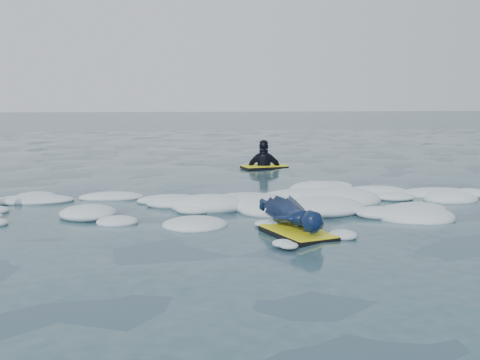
% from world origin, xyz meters
% --- Properties ---
extents(ground, '(120.00, 120.00, 0.00)m').
position_xyz_m(ground, '(0.00, 0.00, 0.00)').
color(ground, '#1B2B41').
rests_on(ground, ground).
extents(foam_band, '(12.00, 3.10, 0.30)m').
position_xyz_m(foam_band, '(0.00, 1.03, 0.00)').
color(foam_band, silver).
rests_on(foam_band, ground).
extents(prone_woman_unit, '(0.83, 1.59, 0.39)m').
position_xyz_m(prone_woman_unit, '(0.83, -0.97, 0.20)').
color(prone_woman_unit, black).
rests_on(prone_woman_unit, ground).
extents(waiting_rider_unit, '(1.11, 0.77, 1.51)m').
position_xyz_m(waiting_rider_unit, '(1.60, 5.49, -0.08)').
color(waiting_rider_unit, black).
rests_on(waiting_rider_unit, ground).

